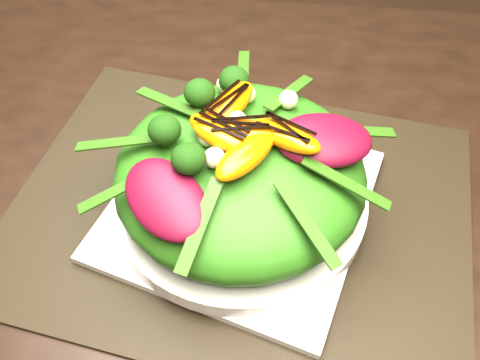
# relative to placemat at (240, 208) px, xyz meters

# --- Properties ---
(placemat) EXTENTS (0.49, 0.40, 0.00)m
(placemat) POSITION_rel_placemat_xyz_m (0.00, 0.00, 0.00)
(placemat) COLOR black
(placemat) RESTS_ON dining_table
(plate_base) EXTENTS (0.29, 0.29, 0.01)m
(plate_base) POSITION_rel_placemat_xyz_m (0.00, -0.00, 0.01)
(plate_base) COLOR silver
(plate_base) RESTS_ON placemat
(salad_bowl) EXTENTS (0.28, 0.28, 0.02)m
(salad_bowl) POSITION_rel_placemat_xyz_m (0.00, -0.00, 0.02)
(salad_bowl) COLOR silver
(salad_bowl) RESTS_ON plate_base
(lettuce_mound) EXTENTS (0.26, 0.26, 0.08)m
(lettuce_mound) POSITION_rel_placemat_xyz_m (0.00, -0.00, 0.06)
(lettuce_mound) COLOR #2A6212
(lettuce_mound) RESTS_ON salad_bowl
(radicchio_leaf) EXTENTS (0.10, 0.07, 0.02)m
(radicchio_leaf) POSITION_rel_placemat_xyz_m (0.07, 0.01, 0.10)
(radicchio_leaf) COLOR #490717
(radicchio_leaf) RESTS_ON lettuce_mound
(orange_segment) EXTENTS (0.07, 0.05, 0.02)m
(orange_segment) POSITION_rel_placemat_xyz_m (-0.02, 0.02, 0.10)
(orange_segment) COLOR #E15903
(orange_segment) RESTS_ON lettuce_mound
(broccoli_floret) EXTENTS (0.05, 0.05, 0.04)m
(broccoli_floret) POSITION_rel_placemat_xyz_m (-0.06, 0.02, 0.11)
(broccoli_floret) COLOR black
(broccoli_floret) RESTS_ON lettuce_mound
(macadamia_nut) EXTENTS (0.02, 0.02, 0.02)m
(macadamia_nut) POSITION_rel_placemat_xyz_m (0.02, -0.05, 0.10)
(macadamia_nut) COLOR #CBB28F
(macadamia_nut) RESTS_ON lettuce_mound
(balsamic_drizzle) EXTENTS (0.05, 0.02, 0.00)m
(balsamic_drizzle) POSITION_rel_placemat_xyz_m (-0.02, 0.02, 0.11)
(balsamic_drizzle) COLOR black
(balsamic_drizzle) RESTS_ON orange_segment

